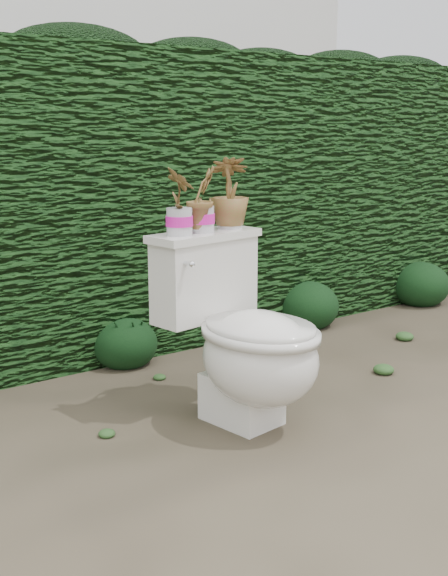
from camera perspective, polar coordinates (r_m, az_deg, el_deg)
ground at (r=2.92m, az=2.11°, el=-11.69°), size 60.00×60.00×0.00m
hedge at (r=4.06m, az=-12.00°, el=6.67°), size 8.00×1.00×1.60m
toilet at (r=2.93m, az=1.70°, el=-4.18°), size 0.55×0.74×0.78m
potted_plant_left at (r=2.90m, az=-3.57°, el=6.70°), size 0.10×0.14×0.26m
potted_plant_center at (r=2.98m, az=-1.79°, el=6.88°), size 0.18×0.17×0.26m
potted_plant_right at (r=3.10m, az=0.47°, el=7.40°), size 0.21×0.21×0.29m
liriope_clump_2 at (r=3.76m, az=-7.88°, el=-3.96°), size 0.34×0.34×0.27m
liriope_clump_3 at (r=4.46m, az=6.63°, el=-1.05°), size 0.38×0.38×0.31m
liriope_clump_4 at (r=5.17m, az=15.27°, el=0.56°), size 0.40×0.40×0.32m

